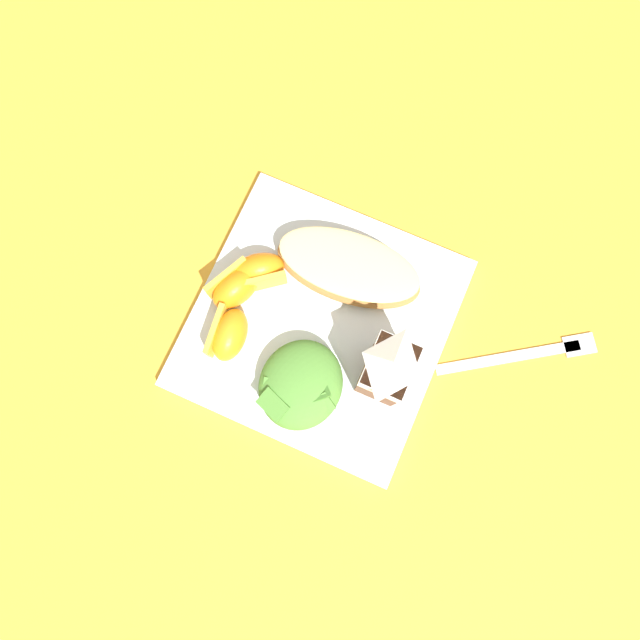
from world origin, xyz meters
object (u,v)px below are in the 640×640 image
cheesy_pizza_bread (349,268)px  green_salad_pile (301,385)px  milk_carton (388,369)px  orange_wedge_rear (229,334)px  orange_wedge_front (259,271)px  metal_fork (530,354)px  white_plate (320,323)px  orange_wedge_middle (235,287)px

cheesy_pizza_bread → green_salad_pile: size_ratio=1.76×
milk_carton → orange_wedge_rear: 0.18m
orange_wedge_front → metal_fork: (-0.04, 0.32, -0.03)m
white_plate → green_salad_pile: green_salad_pile is taller
milk_carton → metal_fork: milk_carton is taller
cheesy_pizza_bread → metal_fork: (0.00, 0.23, -0.03)m
white_plate → green_salad_pile: (0.08, 0.01, 0.03)m
cheesy_pizza_bread → green_salad_pile: bearing=1.8°
cheesy_pizza_bread → metal_fork: bearing=89.7°
orange_wedge_middle → orange_wedge_rear: bearing=18.1°
orange_wedge_rear → white_plate: bearing=124.1°
white_plate → metal_fork: bearing=105.6°
metal_fork → orange_wedge_rear: bearing=-69.0°
orange_wedge_middle → milk_carton: bearing=83.2°
milk_carton → cheesy_pizza_bread: bearing=-139.3°
cheesy_pizza_bread → metal_fork: size_ratio=1.06×
milk_carton → orange_wedge_rear: size_ratio=1.72×
white_plate → orange_wedge_middle: bearing=-86.8°
green_salad_pile → metal_fork: bearing=122.2°
milk_carton → white_plate: bearing=-107.9°
green_salad_pile → milk_carton: 0.10m
white_plate → cheesy_pizza_bread: cheesy_pizza_bread is taller
orange_wedge_front → orange_wedge_rear: 0.08m
orange_wedge_rear → metal_fork: bearing=111.0°
orange_wedge_front → orange_wedge_middle: same height
orange_wedge_front → metal_fork: 0.32m
milk_carton → orange_wedge_front: 0.18m
cheesy_pizza_bread → milk_carton: milk_carton is taller
green_salad_pile → metal_fork: size_ratio=0.60×
cheesy_pizza_bread → green_salad_pile: 0.14m
orange_wedge_front → orange_wedge_rear: size_ratio=1.09×
orange_wedge_front → metal_fork: orange_wedge_front is taller
cheesy_pizza_bread → orange_wedge_rear: (0.12, -0.09, 0.00)m
orange_wedge_rear → orange_wedge_front: bearing=-179.9°
white_plate → metal_fork: white_plate is taller
green_salad_pile → orange_wedge_rear: size_ratio=1.57×
milk_carton → metal_fork: bearing=122.5°
orange_wedge_front → orange_wedge_rear: bearing=0.1°
orange_wedge_middle → cheesy_pizza_bread: bearing=123.9°
white_plate → cheesy_pizza_bread: bearing=174.8°
green_salad_pile → cheesy_pizza_bread: bearing=-178.2°
metal_fork → orange_wedge_front: bearing=-82.3°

